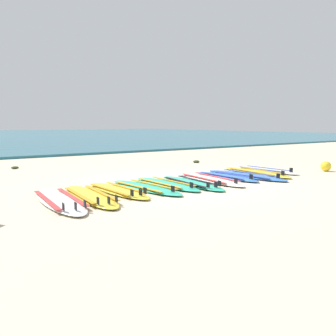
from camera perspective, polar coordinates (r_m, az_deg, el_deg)
ground_plane at (r=7.41m, az=2.58°, el=-2.47°), size 80.00×80.00×0.00m
surfboard_0 at (r=5.80m, az=-18.15°, el=-5.30°), size 0.63×2.30×0.18m
surfboard_1 at (r=6.00m, az=-13.24°, el=-4.68°), size 0.61×2.22×0.18m
surfboard_2 at (r=6.39m, az=-8.67°, el=-3.83°), size 0.68×2.02×0.18m
surfboard_3 at (r=6.64m, az=-3.95°, el=-3.32°), size 0.80×2.15×0.18m
surfboard_4 at (r=7.01m, az=-0.33°, el=-2.74°), size 0.66×2.07×0.18m
surfboard_5 at (r=7.14m, az=3.98°, el=-2.56°), size 0.58×2.11×0.18m
surfboard_6 at (r=7.66m, az=7.15°, el=-1.91°), size 0.64×2.24×0.18m
surfboard_7 at (r=8.12m, az=9.94°, el=-1.43°), size 0.60×1.95×0.18m
surfboard_8 at (r=8.40m, az=13.12°, el=-1.22°), size 0.87×2.35×0.18m
surfboard_9 at (r=8.99m, az=14.82°, el=-0.71°), size 0.67×2.27×0.18m
surfboard_10 at (r=9.46m, az=16.26°, el=-0.36°), size 0.70×2.06×0.18m
beach_ball at (r=10.10m, az=25.50°, el=0.27°), size 0.28×0.28×0.28m
seaweed_clump_near_shoreline at (r=10.60m, az=-24.83°, el=0.07°), size 0.22×0.17×0.08m
seaweed_clump_mid_sand at (r=11.19m, az=4.87°, el=1.12°), size 0.24×0.19×0.08m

